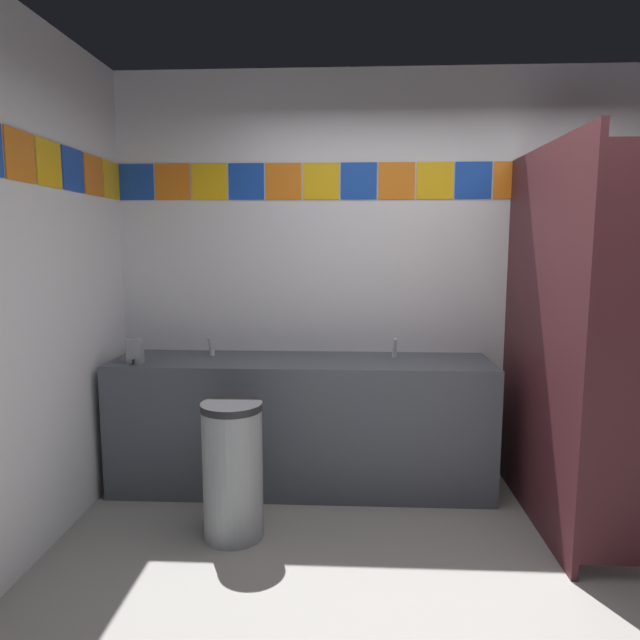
# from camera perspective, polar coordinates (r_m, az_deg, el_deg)

# --- Properties ---
(ground_plane) EXTENTS (9.47, 9.47, 0.00)m
(ground_plane) POSITION_cam_1_polar(r_m,az_deg,el_deg) (2.85, 15.69, -26.84)
(ground_plane) COLOR gray
(wall_back) EXTENTS (4.30, 0.09, 2.76)m
(wall_back) POSITION_cam_1_polar(r_m,az_deg,el_deg) (3.93, 11.29, 4.37)
(wall_back) COLOR silver
(wall_back) RESTS_ON ground_plane
(vanity_counter) EXTENTS (2.45, 0.58, 0.86)m
(vanity_counter) POSITION_cam_1_polar(r_m,az_deg,el_deg) (3.75, -1.91, -10.37)
(vanity_counter) COLOR #4C515B
(vanity_counter) RESTS_ON ground_plane
(faucet_left) EXTENTS (0.04, 0.10, 0.14)m
(faucet_left) POSITION_cam_1_polar(r_m,az_deg,el_deg) (3.82, -11.05, -2.84)
(faucet_left) COLOR silver
(faucet_left) RESTS_ON vanity_counter
(faucet_right) EXTENTS (0.04, 0.10, 0.14)m
(faucet_right) POSITION_cam_1_polar(r_m,az_deg,el_deg) (3.72, 7.64, -3.05)
(faucet_right) COLOR silver
(faucet_right) RESTS_ON vanity_counter
(soap_dispenser) EXTENTS (0.09, 0.09, 0.16)m
(soap_dispenser) POSITION_cam_1_polar(r_m,az_deg,el_deg) (3.70, -18.35, -3.04)
(soap_dispenser) COLOR gray
(soap_dispenser) RESTS_ON vanity_counter
(stall_divider) EXTENTS (0.92, 1.31, 2.15)m
(stall_divider) POSITION_cam_1_polar(r_m,az_deg,el_deg) (3.25, 25.87, -2.43)
(stall_divider) COLOR #471E23
(stall_divider) RESTS_ON ground_plane
(toilet) EXTENTS (0.39, 0.49, 0.74)m
(toilet) POSITION_cam_1_polar(r_m,az_deg,el_deg) (3.98, 27.93, -12.23)
(toilet) COLOR white
(toilet) RESTS_ON ground_plane
(trash_bin) EXTENTS (0.33, 0.33, 0.76)m
(trash_bin) POSITION_cam_1_polar(r_m,az_deg,el_deg) (3.19, -8.89, -14.91)
(trash_bin) COLOR #999EA3
(trash_bin) RESTS_ON ground_plane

